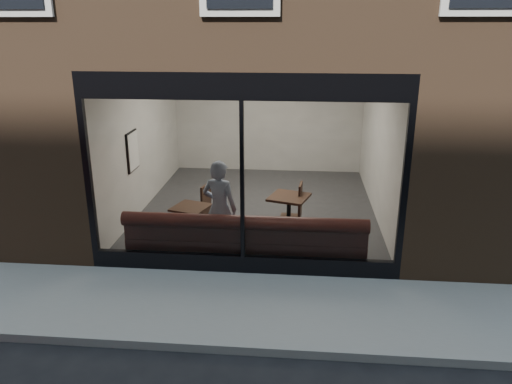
# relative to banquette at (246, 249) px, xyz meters

# --- Properties ---
(ground) EXTENTS (120.00, 120.00, 0.00)m
(ground) POSITION_rel_banquette_xyz_m (0.00, -2.45, -0.23)
(ground) COLOR black
(ground) RESTS_ON ground
(sidewalk_near) EXTENTS (40.00, 2.00, 0.01)m
(sidewalk_near) POSITION_rel_banquette_xyz_m (0.00, -1.45, -0.22)
(sidewalk_near) COLOR gray
(sidewalk_near) RESTS_ON ground
(kerb_near) EXTENTS (40.00, 0.10, 0.12)m
(kerb_near) POSITION_rel_banquette_xyz_m (0.00, -2.50, -0.17)
(kerb_near) COLOR gray
(kerb_near) RESTS_ON ground
(host_building_pier_left) EXTENTS (2.50, 12.00, 3.20)m
(host_building_pier_left) POSITION_rel_banquette_xyz_m (-3.75, 5.55, 1.38)
(host_building_pier_left) COLOR brown
(host_building_pier_left) RESTS_ON ground
(host_building_pier_right) EXTENTS (2.50, 12.00, 3.20)m
(host_building_pier_right) POSITION_rel_banquette_xyz_m (3.75, 5.55, 1.38)
(host_building_pier_right) COLOR brown
(host_building_pier_right) RESTS_ON ground
(host_building_backfill) EXTENTS (5.00, 6.00, 3.20)m
(host_building_backfill) POSITION_rel_banquette_xyz_m (0.00, 8.55, 1.38)
(host_building_backfill) COLOR brown
(host_building_backfill) RESTS_ON ground
(cafe_floor) EXTENTS (6.00, 6.00, 0.00)m
(cafe_floor) POSITION_rel_banquette_xyz_m (0.00, 2.55, -0.21)
(cafe_floor) COLOR #2D2D30
(cafe_floor) RESTS_ON ground
(cafe_ceiling) EXTENTS (6.00, 6.00, 0.00)m
(cafe_ceiling) POSITION_rel_banquette_xyz_m (0.00, 2.55, 2.97)
(cafe_ceiling) COLOR white
(cafe_ceiling) RESTS_ON host_building_upper
(cafe_wall_back) EXTENTS (5.00, 0.00, 5.00)m
(cafe_wall_back) POSITION_rel_banquette_xyz_m (0.00, 5.54, 1.37)
(cafe_wall_back) COLOR beige
(cafe_wall_back) RESTS_ON ground
(cafe_wall_left) EXTENTS (0.00, 6.00, 6.00)m
(cafe_wall_left) POSITION_rel_banquette_xyz_m (-2.49, 2.55, 1.37)
(cafe_wall_left) COLOR beige
(cafe_wall_left) RESTS_ON ground
(cafe_wall_right) EXTENTS (0.00, 6.00, 6.00)m
(cafe_wall_right) POSITION_rel_banquette_xyz_m (2.49, 2.55, 1.37)
(cafe_wall_right) COLOR beige
(cafe_wall_right) RESTS_ON ground
(storefront_kick) EXTENTS (5.00, 0.10, 0.30)m
(storefront_kick) POSITION_rel_banquette_xyz_m (0.00, -0.40, -0.08)
(storefront_kick) COLOR black
(storefront_kick) RESTS_ON ground
(storefront_header) EXTENTS (5.00, 0.10, 0.40)m
(storefront_header) POSITION_rel_banquette_xyz_m (0.00, -0.40, 2.77)
(storefront_header) COLOR black
(storefront_header) RESTS_ON host_building_upper
(storefront_mullion) EXTENTS (0.06, 0.10, 2.50)m
(storefront_mullion) POSITION_rel_banquette_xyz_m (0.00, -0.40, 1.32)
(storefront_mullion) COLOR black
(storefront_mullion) RESTS_ON storefront_kick
(storefront_glass) EXTENTS (4.80, 0.00, 4.80)m
(storefront_glass) POSITION_rel_banquette_xyz_m (0.00, -0.43, 1.33)
(storefront_glass) COLOR white
(storefront_glass) RESTS_ON storefront_kick
(banquette) EXTENTS (4.00, 0.55, 0.45)m
(banquette) POSITION_rel_banquette_xyz_m (0.00, 0.00, 0.00)
(banquette) COLOR #3D1716
(banquette) RESTS_ON cafe_floor
(person) EXTENTS (0.71, 0.56, 1.70)m
(person) POSITION_rel_banquette_xyz_m (-0.47, 0.27, 0.63)
(person) COLOR #92A2BE
(person) RESTS_ON cafe_floor
(cafe_table_left) EXTENTS (0.74, 0.74, 0.04)m
(cafe_table_left) POSITION_rel_banquette_xyz_m (-1.05, 0.55, 0.52)
(cafe_table_left) COLOR black
(cafe_table_left) RESTS_ON cafe_floor
(cafe_table_right) EXTENTS (0.87, 0.87, 0.04)m
(cafe_table_right) POSITION_rel_banquette_xyz_m (0.69, 1.27, 0.52)
(cafe_table_right) COLOR black
(cafe_table_right) RESTS_ON cafe_floor
(cafe_chair_left) EXTENTS (0.49, 0.49, 0.04)m
(cafe_chair_left) POSITION_rel_banquette_xyz_m (-1.09, 1.28, 0.01)
(cafe_chair_left) COLOR black
(cafe_chair_left) RESTS_ON cafe_floor
(cafe_chair_right) EXTENTS (0.43, 0.43, 0.04)m
(cafe_chair_right) POSITION_rel_banquette_xyz_m (0.71, 1.48, 0.01)
(cafe_chair_right) COLOR black
(cafe_chair_right) RESTS_ON cafe_floor
(wall_poster) EXTENTS (0.02, 0.55, 0.74)m
(wall_poster) POSITION_rel_banquette_xyz_m (-2.45, 1.78, 1.21)
(wall_poster) COLOR white
(wall_poster) RESTS_ON cafe_wall_left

